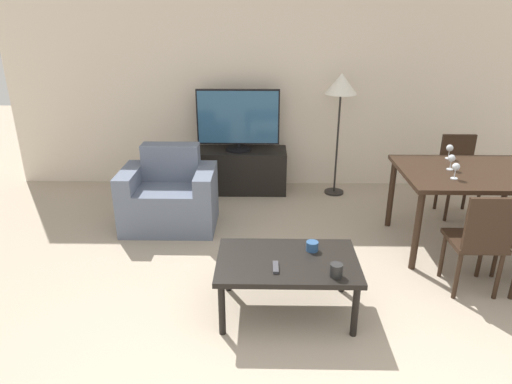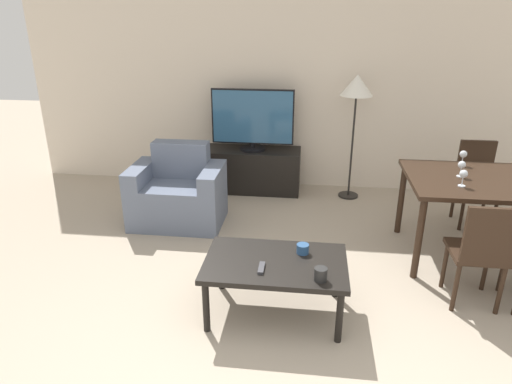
{
  "view_description": "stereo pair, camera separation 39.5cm",
  "coord_description": "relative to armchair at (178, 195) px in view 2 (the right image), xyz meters",
  "views": [
    {
      "loc": [
        -0.28,
        -1.84,
        2.18
      ],
      "look_at": [
        -0.35,
        1.94,
        0.65
      ],
      "focal_mm": 32.0,
      "sensor_mm": 36.0,
      "label": 1
    },
    {
      "loc": [
        0.12,
        -1.81,
        2.18
      ],
      "look_at": [
        -0.35,
        1.94,
        0.65
      ],
      "focal_mm": 32.0,
      "sensor_mm": 36.0,
      "label": 2
    }
  ],
  "objects": [
    {
      "name": "wall_back",
      "position": [
        1.27,
        1.33,
        1.03
      ],
      "size": [
        7.0,
        0.06,
        2.7
      ],
      "color": "beige",
      "rests_on": "ground_plane"
    },
    {
      "name": "armchair",
      "position": [
        0.0,
        0.0,
        0.0
      ],
      "size": [
        0.96,
        0.66,
        0.85
      ],
      "color": "slate",
      "rests_on": "ground_plane"
    },
    {
      "name": "tv_stand",
      "position": [
        0.68,
        1.03,
        -0.05
      ],
      "size": [
        1.19,
        0.46,
        0.54
      ],
      "color": "black",
      "rests_on": "ground_plane"
    },
    {
      "name": "tv",
      "position": [
        0.68,
        1.03,
        0.6
      ],
      "size": [
        1.01,
        0.32,
        0.75
      ],
      "color": "black",
      "rests_on": "tv_stand"
    },
    {
      "name": "coffee_table",
      "position": [
        1.17,
        -1.48,
        0.09
      ],
      "size": [
        1.05,
        0.66,
        0.45
      ],
      "color": "black",
      "rests_on": "ground_plane"
    },
    {
      "name": "dining_table",
      "position": [
        2.92,
        -0.4,
        0.37
      ],
      "size": [
        1.3,
        0.99,
        0.78
      ],
      "color": "black",
      "rests_on": "ground_plane"
    },
    {
      "name": "dining_chair_near",
      "position": [
        2.7,
        -1.2,
        0.18
      ],
      "size": [
        0.4,
        0.4,
        0.89
      ],
      "color": "black",
      "rests_on": "ground_plane"
    },
    {
      "name": "dining_chair_far",
      "position": [
        3.15,
        0.4,
        0.18
      ],
      "size": [
        0.4,
        0.4,
        0.89
      ],
      "color": "black",
      "rests_on": "ground_plane"
    },
    {
      "name": "floor_lamp",
      "position": [
        1.88,
        0.96,
        0.98
      ],
      "size": [
        0.38,
        0.38,
        1.49
      ],
      "color": "black",
      "rests_on": "ground_plane"
    },
    {
      "name": "remote_primary",
      "position": [
        1.08,
        -1.61,
        0.15
      ],
      "size": [
        0.04,
        0.15,
        0.02
      ],
      "color": "#38383D",
      "rests_on": "coffee_table"
    },
    {
      "name": "cup_white_near",
      "position": [
        1.37,
        -1.34,
        0.17
      ],
      "size": [
        0.09,
        0.09,
        0.07
      ],
      "color": "navy",
      "rests_on": "coffee_table"
    },
    {
      "name": "cup_colored_far",
      "position": [
        1.5,
        -1.7,
        0.18
      ],
      "size": [
        0.09,
        0.09,
        0.09
      ],
      "color": "black",
      "rests_on": "coffee_table"
    },
    {
      "name": "wine_glass_left",
      "position": [
        2.67,
        -0.61,
        0.56
      ],
      "size": [
        0.07,
        0.07,
        0.15
      ],
      "color": "silver",
      "rests_on": "dining_table"
    },
    {
      "name": "wine_glass_center",
      "position": [
        2.73,
        -0.37,
        0.56
      ],
      "size": [
        0.07,
        0.07,
        0.15
      ],
      "color": "silver",
      "rests_on": "dining_table"
    },
    {
      "name": "wine_glass_right",
      "position": [
        2.84,
        -0.03,
        0.56
      ],
      "size": [
        0.07,
        0.07,
        0.15
      ],
      "color": "silver",
      "rests_on": "dining_table"
    }
  ]
}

